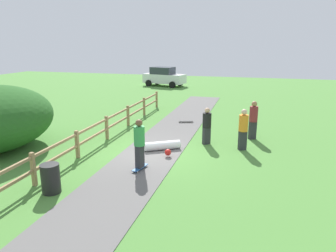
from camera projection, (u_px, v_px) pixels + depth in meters
The scene contains 11 objects.
ground_plane at pixel (151, 153), 12.98m from camera, with size 60.00×60.00×0.00m, color #4C8438.
asphalt_path at pixel (151, 153), 12.98m from camera, with size 2.40×28.00×0.02m, color #605E5B.
wooden_fence at pixel (93, 133), 13.48m from camera, with size 0.12×18.12×1.10m.
trash_bin at pixel (51, 178), 9.48m from camera, with size 0.56×0.56×0.90m, color black.
skater_riding at pixel (139, 142), 11.00m from camera, with size 0.45×0.82×1.83m.
skater_fallen at pixel (163, 146), 13.21m from camera, with size 1.48×1.42×0.36m.
skateboard_loose at pixel (186, 121), 17.78m from camera, with size 0.82×0.41×0.08m.
bystander_maroon at pixel (253, 118), 14.61m from camera, with size 0.53×0.53×1.79m.
bystander_orange at pixel (243, 128), 13.13m from camera, with size 0.50×0.50×1.74m.
bystander_black at pixel (207, 124), 13.90m from camera, with size 0.54×0.54×1.64m.
parked_car_white at pixel (164, 77), 32.27m from camera, with size 4.46×2.64×1.92m.
Camera 1 is at (3.92, -11.63, 4.41)m, focal length 33.94 mm.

